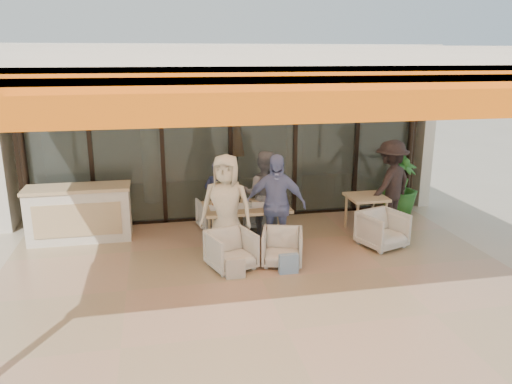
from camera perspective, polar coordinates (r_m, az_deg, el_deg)
ground at (r=7.73m, az=0.62°, el=-10.05°), size 70.00×70.00×0.00m
terrace_floor at (r=7.73m, az=0.62°, el=-10.01°), size 8.00×6.00×0.01m
terrace_structure at (r=6.72m, az=1.19°, el=14.77°), size 8.00×6.00×3.40m
glass_storefront at (r=10.08m, az=-2.96°, el=5.57°), size 8.08×0.10×3.20m
interior_block at (r=12.27m, az=-4.62°, el=10.29°), size 9.05×3.62×3.52m
host_counter at (r=9.64m, az=-19.51°, el=-2.32°), size 1.85×0.65×1.04m
dining_table at (r=8.83m, az=-1.17°, el=-1.96°), size 1.50×0.90×0.93m
chair_far_left at (r=9.77m, az=-4.55°, el=-2.41°), size 0.77×0.74×0.68m
chair_far_right at (r=9.91m, az=0.28°, el=-2.29°), size 0.71×0.68×0.62m
chair_near_left at (r=7.99m, az=-2.85°, el=-6.48°), size 0.84×0.81×0.69m
chair_near_right at (r=8.16m, az=3.02°, el=-6.15°), size 0.78×0.75×0.66m
diner_navy at (r=9.17m, az=-4.22°, el=-0.89°), size 0.64×0.53×1.51m
diner_grey at (r=9.29m, az=0.91°, el=-0.23°), size 0.96×0.86×1.63m
diner_cream at (r=8.28m, az=-3.43°, el=-1.72°), size 1.01×0.83×1.78m
diner_periwinkle at (r=8.43m, az=2.23°, el=-1.47°), size 1.10×0.69×1.75m
tote_bag_cream at (r=7.70m, az=-2.38°, el=-8.79°), size 0.30×0.10×0.34m
tote_bag_blue at (r=7.86m, az=3.74°, el=-8.27°), size 0.30×0.10×0.34m
side_table at (r=9.69m, az=12.47°, el=-1.04°), size 0.70×0.70×0.74m
side_chair at (r=9.13m, az=14.26°, el=-4.01°), size 0.88×0.85×0.72m
standing_woman at (r=10.09m, az=15.10°, el=0.86°), size 1.31×1.15×1.75m
potted_palm at (r=10.97m, az=16.15°, el=0.80°), size 1.04×1.04×1.33m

